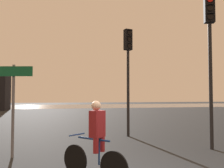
% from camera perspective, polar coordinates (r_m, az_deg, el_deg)
% --- Properties ---
extents(water_strip, '(80.00, 16.00, 0.01)m').
position_cam_1_polar(water_strip, '(42.44, -10.58, -5.00)').
color(water_strip, slate).
rests_on(water_strip, ground).
extents(traffic_light_near_right, '(0.38, 0.40, 5.03)m').
position_cam_1_polar(traffic_light_near_right, '(8.90, 21.48, 8.75)').
color(traffic_light_near_right, black).
rests_on(traffic_light_near_right, ground).
extents(traffic_light_center, '(0.37, 0.38, 4.60)m').
position_cam_1_polar(traffic_light_center, '(10.82, 3.70, 5.08)').
color(traffic_light_center, black).
rests_on(traffic_light_center, ground).
extents(direction_sign_post, '(1.08, 0.28, 2.60)m').
position_cam_1_polar(direction_sign_post, '(7.52, -21.69, -2.72)').
color(direction_sign_post, slate).
rests_on(direction_sign_post, ground).
extents(cyclist, '(1.14, 1.33, 1.62)m').
position_cam_1_polar(cyclist, '(5.23, -3.72, -12.64)').
color(cyclist, black).
rests_on(cyclist, ground).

